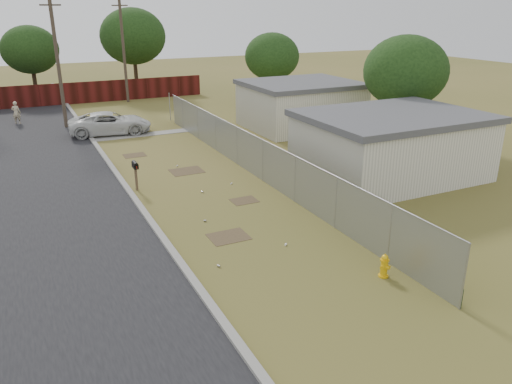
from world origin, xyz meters
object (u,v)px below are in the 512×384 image
pickup_truck (110,123)px  pedestrian (16,113)px  mailbox (135,168)px  fire_hydrant (384,266)px

pickup_truck → pedestrian: size_ratio=3.24×
mailbox → pickup_truck: (1.00, 11.34, -0.34)m
mailbox → pedestrian: bearing=104.2°
mailbox → pickup_truck: bearing=85.0°
pickup_truck → mailbox: bearing=-177.6°
fire_hydrant → mailbox: size_ratio=0.58×
fire_hydrant → pedestrian: bearing=108.2°
fire_hydrant → pedestrian: (-9.35, 28.35, 0.43)m
fire_hydrant → pickup_truck: pickup_truck is taller
fire_hydrant → pickup_truck: size_ratio=0.15×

